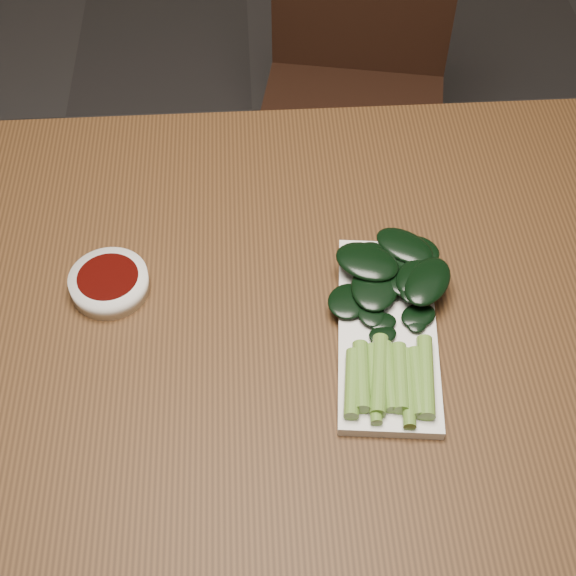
{
  "coord_description": "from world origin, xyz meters",
  "views": [
    {
      "loc": [
        -0.01,
        -0.58,
        1.55
      ],
      "look_at": [
        0.03,
        0.04,
        0.76
      ],
      "focal_mm": 50.0,
      "sensor_mm": 36.0,
      "label": 1
    }
  ],
  "objects_px": {
    "serving_plate": "(387,331)",
    "gai_lan": "(393,305)",
    "chair_far": "(355,81)",
    "table": "(266,352)",
    "sauce_bowl": "(109,283)"
  },
  "relations": [
    {
      "from": "chair_far",
      "to": "gai_lan",
      "type": "distance_m",
      "value": 0.87
    },
    {
      "from": "table",
      "to": "sauce_bowl",
      "type": "bearing_deg",
      "value": 163.05
    },
    {
      "from": "chair_far",
      "to": "sauce_bowl",
      "type": "distance_m",
      "value": 0.9
    },
    {
      "from": "table",
      "to": "gai_lan",
      "type": "relative_size",
      "value": 4.72
    },
    {
      "from": "chair_far",
      "to": "serving_plate",
      "type": "xyz_separation_m",
      "value": [
        -0.07,
        -0.84,
        0.27
      ]
    },
    {
      "from": "serving_plate",
      "to": "gai_lan",
      "type": "xyz_separation_m",
      "value": [
        0.01,
        0.02,
        0.02
      ]
    },
    {
      "from": "chair_far",
      "to": "sauce_bowl",
      "type": "xyz_separation_m",
      "value": [
        -0.41,
        -0.75,
        0.28
      ]
    },
    {
      "from": "table",
      "to": "serving_plate",
      "type": "distance_m",
      "value": 0.17
    },
    {
      "from": "sauce_bowl",
      "to": "serving_plate",
      "type": "xyz_separation_m",
      "value": [
        0.34,
        -0.09,
        -0.01
      ]
    },
    {
      "from": "table",
      "to": "gai_lan",
      "type": "xyz_separation_m",
      "value": [
        0.16,
        -0.01,
        0.1
      ]
    },
    {
      "from": "chair_far",
      "to": "table",
      "type": "bearing_deg",
      "value": -93.89
    },
    {
      "from": "chair_far",
      "to": "serving_plate",
      "type": "relative_size",
      "value": 3.07
    },
    {
      "from": "serving_plate",
      "to": "gai_lan",
      "type": "bearing_deg",
      "value": 70.53
    },
    {
      "from": "sauce_bowl",
      "to": "gai_lan",
      "type": "bearing_deg",
      "value": -10.88
    },
    {
      "from": "chair_far",
      "to": "sauce_bowl",
      "type": "bearing_deg",
      "value": -107.43
    }
  ]
}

